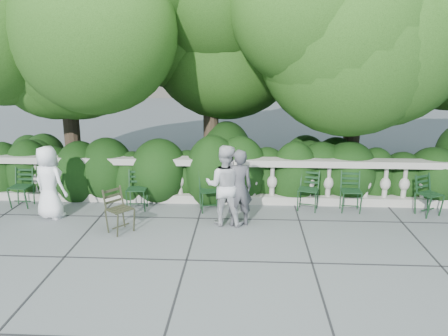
{
  "coord_description": "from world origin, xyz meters",
  "views": [
    {
      "loc": [
        0.44,
        -7.32,
        3.26
      ],
      "look_at": [
        0.0,
        1.0,
        1.0
      ],
      "focal_mm": 35.0,
      "sensor_mm": 36.0,
      "label": 1
    }
  ],
  "objects_px": {
    "chair_d": "(351,214)",
    "chair_weathered": "(126,234)",
    "person_woman_grey": "(239,188)",
    "chair_b": "(136,212)",
    "chair_f": "(433,217)",
    "chair_c": "(306,212)",
    "chair_e": "(211,213)",
    "chair_a": "(20,209)",
    "person_casual_man": "(225,185)",
    "person_businessman": "(49,182)"
  },
  "relations": [
    {
      "from": "chair_d",
      "to": "chair_weathered",
      "type": "height_order",
      "value": "same"
    },
    {
      "from": "chair_weathered",
      "to": "person_woman_grey",
      "type": "distance_m",
      "value": 2.25
    },
    {
      "from": "chair_b",
      "to": "chair_f",
      "type": "xyz_separation_m",
      "value": [
        6.05,
        -0.01,
        0.0
      ]
    },
    {
      "from": "chair_b",
      "to": "chair_weathered",
      "type": "height_order",
      "value": "same"
    },
    {
      "from": "person_woman_grey",
      "to": "chair_c",
      "type": "bearing_deg",
      "value": -168.83
    },
    {
      "from": "chair_b",
      "to": "chair_e",
      "type": "xyz_separation_m",
      "value": [
        1.56,
        -0.01,
        0.0
      ]
    },
    {
      "from": "chair_c",
      "to": "chair_f",
      "type": "bearing_deg",
      "value": 12.2
    },
    {
      "from": "chair_weathered",
      "to": "chair_b",
      "type": "bearing_deg",
      "value": 43.64
    },
    {
      "from": "chair_a",
      "to": "chair_e",
      "type": "bearing_deg",
      "value": 0.72
    },
    {
      "from": "chair_f",
      "to": "person_casual_man",
      "type": "height_order",
      "value": "person_casual_man"
    },
    {
      "from": "person_businessman",
      "to": "person_woman_grey",
      "type": "xyz_separation_m",
      "value": [
        3.74,
        -0.18,
        0.01
      ]
    },
    {
      "from": "person_casual_man",
      "to": "chair_b",
      "type": "bearing_deg",
      "value": -10.86
    },
    {
      "from": "chair_d",
      "to": "person_woman_grey",
      "type": "xyz_separation_m",
      "value": [
        -2.3,
        -0.7,
        0.74
      ]
    },
    {
      "from": "chair_c",
      "to": "chair_weathered",
      "type": "relative_size",
      "value": 1.0
    },
    {
      "from": "chair_b",
      "to": "person_casual_man",
      "type": "relative_size",
      "value": 0.54
    },
    {
      "from": "person_businessman",
      "to": "person_woman_grey",
      "type": "distance_m",
      "value": 3.75
    },
    {
      "from": "chair_e",
      "to": "chair_f",
      "type": "bearing_deg",
      "value": -14.01
    },
    {
      "from": "chair_d",
      "to": "chair_e",
      "type": "relative_size",
      "value": 1.0
    },
    {
      "from": "person_businessman",
      "to": "chair_d",
      "type": "bearing_deg",
      "value": -152.67
    },
    {
      "from": "chair_b",
      "to": "chair_f",
      "type": "distance_m",
      "value": 6.05
    },
    {
      "from": "chair_b",
      "to": "chair_c",
      "type": "xyz_separation_m",
      "value": [
        3.54,
        0.15,
        0.0
      ]
    },
    {
      "from": "person_businessman",
      "to": "person_woman_grey",
      "type": "height_order",
      "value": "person_woman_grey"
    },
    {
      "from": "chair_a",
      "to": "chair_d",
      "type": "distance_m",
      "value": 6.96
    },
    {
      "from": "chair_d",
      "to": "chair_e",
      "type": "height_order",
      "value": "same"
    },
    {
      "from": "chair_f",
      "to": "person_businessman",
      "type": "height_order",
      "value": "person_businessman"
    },
    {
      "from": "person_woman_grey",
      "to": "chair_weathered",
      "type": "bearing_deg",
      "value": -1.54
    },
    {
      "from": "chair_b",
      "to": "person_casual_man",
      "type": "xyz_separation_m",
      "value": [
        1.88,
        -0.55,
        0.78
      ]
    },
    {
      "from": "chair_b",
      "to": "person_casual_man",
      "type": "bearing_deg",
      "value": -19.18
    },
    {
      "from": "chair_d",
      "to": "chair_f",
      "type": "distance_m",
      "value": 1.61
    },
    {
      "from": "chair_a",
      "to": "person_casual_man",
      "type": "bearing_deg",
      "value": -6.3
    },
    {
      "from": "person_businessman",
      "to": "person_woman_grey",
      "type": "relative_size",
      "value": 0.99
    },
    {
      "from": "chair_c",
      "to": "person_casual_man",
      "type": "distance_m",
      "value": 1.96
    },
    {
      "from": "chair_b",
      "to": "chair_d",
      "type": "relative_size",
      "value": 1.0
    },
    {
      "from": "chair_e",
      "to": "person_woman_grey",
      "type": "xyz_separation_m",
      "value": [
        0.57,
        -0.59,
        0.74
      ]
    },
    {
      "from": "chair_c",
      "to": "chair_weathered",
      "type": "xyz_separation_m",
      "value": [
        -3.45,
        -1.3,
        0.0
      ]
    },
    {
      "from": "chair_b",
      "to": "chair_f",
      "type": "height_order",
      "value": "same"
    },
    {
      "from": "chair_weathered",
      "to": "chair_a",
      "type": "bearing_deg",
      "value": 104.71
    },
    {
      "from": "chair_d",
      "to": "chair_f",
      "type": "xyz_separation_m",
      "value": [
        1.61,
        -0.11,
        0.0
      ]
    },
    {
      "from": "chair_c",
      "to": "person_woman_grey",
      "type": "height_order",
      "value": "person_woman_grey"
    },
    {
      "from": "chair_weathered",
      "to": "person_woman_grey",
      "type": "bearing_deg",
      "value": -35.57
    },
    {
      "from": "chair_d",
      "to": "chair_f",
      "type": "relative_size",
      "value": 1.0
    },
    {
      "from": "chair_b",
      "to": "chair_c",
      "type": "distance_m",
      "value": 3.54
    },
    {
      "from": "person_woman_grey",
      "to": "chair_e",
      "type": "bearing_deg",
      "value": -62.39
    },
    {
      "from": "person_woman_grey",
      "to": "person_businessman",
      "type": "bearing_deg",
      "value": -19.62
    },
    {
      "from": "chair_e",
      "to": "chair_weathered",
      "type": "relative_size",
      "value": 1.0
    },
    {
      "from": "chair_weathered",
      "to": "chair_c",
      "type": "bearing_deg",
      "value": -30.14
    },
    {
      "from": "chair_e",
      "to": "chair_c",
      "type": "bearing_deg",
      "value": -9.42
    },
    {
      "from": "chair_a",
      "to": "person_businessman",
      "type": "xyz_separation_m",
      "value": [
        0.92,
        -0.44,
        0.73
      ]
    },
    {
      "from": "chair_e",
      "to": "chair_f",
      "type": "height_order",
      "value": "same"
    },
    {
      "from": "chair_c",
      "to": "person_casual_man",
      "type": "bearing_deg",
      "value": -141.23
    }
  ]
}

